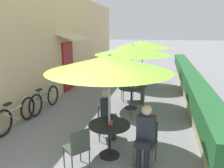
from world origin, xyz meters
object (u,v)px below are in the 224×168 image
(cafe_chair_far_right, at_px, (144,73))
(bicycle_leaning, at_px, (16,115))
(coffee_cup_near, at_px, (111,123))
(patio_umbrella_mid, at_px, (132,50))
(cafe_chair_mid_right, at_px, (139,101))
(patio_table_mid, at_px, (131,93))
(seated_patron_near_left, at_px, (108,112))
(cafe_chair_far_left, at_px, (139,79))
(cafe_chair_mid_left, at_px, (125,88))
(seated_patron_near_back, at_px, (145,133))
(patio_umbrella_far, at_px, (143,44))
(cafe_chair_near_right, at_px, (78,146))
(coffee_cup_mid, at_px, (135,86))
(coffee_cup_far, at_px, (143,71))
(patio_umbrella_near, at_px, (109,63))
(cafe_chair_near_back, at_px, (147,139))
(patio_table_near, at_px, (109,132))
(cafe_chair_near_left, at_px, (103,119))
(patio_table_far, at_px, (142,75))
(bicycle_second, at_px, (45,100))

(cafe_chair_far_right, distance_m, bicycle_leaning, 6.72)
(coffee_cup_near, bearing_deg, cafe_chair_far_right, 89.39)
(patio_umbrella_mid, distance_m, cafe_chair_mid_right, 1.67)
(patio_table_mid, bearing_deg, coffee_cup_near, -89.69)
(seated_patron_near_left, height_order, cafe_chair_far_left, seated_patron_near_left)
(cafe_chair_mid_left, bearing_deg, seated_patron_near_back, -4.36)
(cafe_chair_mid_right, xyz_separation_m, patio_umbrella_far, (-0.27, 3.74, 1.47))
(cafe_chair_near_right, relative_size, coffee_cup_mid, 9.67)
(seated_patron_near_left, bearing_deg, coffee_cup_far, 156.51)
(cafe_chair_near_right, bearing_deg, cafe_chair_mid_left, 38.58)
(patio_umbrella_near, height_order, bicycle_leaning, patio_umbrella_near)
(patio_umbrella_mid, relative_size, cafe_chair_far_right, 2.82)
(seated_patron_near_back, bearing_deg, coffee_cup_near, -0.84)
(cafe_chair_near_back, xyz_separation_m, coffee_cup_far, (-0.62, 6.15, 0.25))
(patio_table_near, bearing_deg, patio_umbrella_far, 89.12)
(patio_table_near, distance_m, patio_umbrella_near, 1.44)
(patio_table_near, height_order, patio_umbrella_mid, patio_umbrella_mid)
(patio_umbrella_mid, xyz_separation_m, bicycle_leaning, (-2.86, -2.22, -1.63))
(patio_table_near, bearing_deg, patio_umbrella_mid, 89.34)
(cafe_chair_far_left, distance_m, cafe_chair_far_right, 1.56)
(cafe_chair_mid_left, bearing_deg, cafe_chair_mid_right, 5.64)
(cafe_chair_near_right, distance_m, coffee_cup_near, 0.82)
(cafe_chair_near_left, height_order, seated_patron_near_back, seated_patron_near_back)
(cafe_chair_near_left, xyz_separation_m, patio_table_far, (0.42, 5.36, 0.04))
(seated_patron_near_left, distance_m, cafe_chair_near_back, 1.30)
(cafe_chair_near_right, bearing_deg, seated_patron_near_back, -28.41)
(cafe_chair_near_right, distance_m, patio_umbrella_far, 6.88)
(cafe_chair_near_left, bearing_deg, cafe_chair_far_left, 155.68)
(cafe_chair_far_right, xyz_separation_m, bicycle_second, (-2.86, -4.68, -0.14))
(patio_table_near, relative_size, coffee_cup_far, 9.66)
(patio_umbrella_far, bearing_deg, seated_patron_near_left, -93.42)
(patio_umbrella_near, distance_m, cafe_chair_near_back, 1.67)
(patio_umbrella_far, bearing_deg, coffee_cup_near, -90.39)
(cafe_chair_mid_left, relative_size, bicycle_leaning, 0.49)
(patio_table_far, distance_m, cafe_chair_far_left, 0.78)
(cafe_chair_near_back, height_order, seated_patron_near_back, seated_patron_near_back)
(patio_table_far, height_order, patio_umbrella_far, patio_umbrella_far)
(cafe_chair_near_back, bearing_deg, coffee_cup_near, 8.04)
(seated_patron_near_left, bearing_deg, seated_patron_near_back, 27.39)
(patio_table_far, height_order, bicycle_leaning, bicycle_leaning)
(patio_table_near, relative_size, patio_umbrella_near, 0.35)
(seated_patron_near_left, height_order, seated_patron_near_back, same)
(patio_umbrella_mid, distance_m, cafe_chair_far_left, 2.70)
(seated_patron_near_left, distance_m, bicycle_leaning, 2.62)
(patio_table_mid, height_order, patio_umbrella_mid, patio_umbrella_mid)
(seated_patron_near_back, relative_size, patio_table_far, 1.44)
(patio_umbrella_near, relative_size, seated_patron_near_back, 1.96)
(seated_patron_near_back, height_order, bicycle_second, seated_patron_near_back)
(patio_umbrella_mid, xyz_separation_m, patio_table_far, (0.06, 3.04, -1.44))
(coffee_cup_far, bearing_deg, coffee_cup_mid, -90.05)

